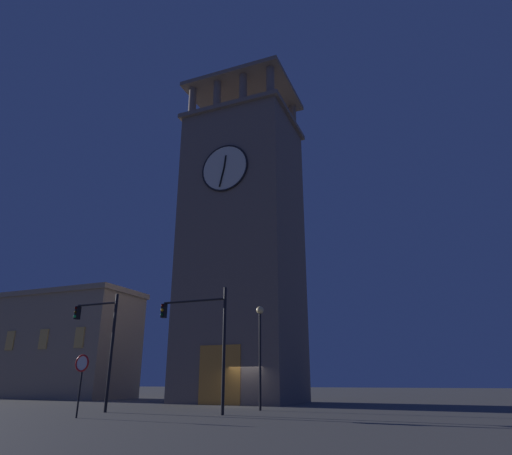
{
  "coord_description": "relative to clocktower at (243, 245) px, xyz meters",
  "views": [
    {
      "loc": [
        -12.72,
        28.94,
        1.52
      ],
      "look_at": [
        0.78,
        -3.84,
        13.95
      ],
      "focal_mm": 30.93,
      "sensor_mm": 36.0,
      "label": 1
    }
  ],
  "objects": [
    {
      "name": "street_lamp",
      "position": [
        -4.86,
        8.2,
        -8.58
      ],
      "size": [
        0.44,
        0.44,
        5.79
      ],
      "color": "black",
      "rests_on": "ground_plane"
    },
    {
      "name": "traffic_signal_mid",
      "position": [
        -3.31,
        12.21,
        -8.49
      ],
      "size": [
        3.91,
        0.41,
        6.2
      ],
      "color": "black",
      "rests_on": "ground_plane"
    },
    {
      "name": "no_horn_sign",
      "position": [
        0.7,
        16.28,
        -10.43
      ],
      "size": [
        0.78,
        0.14,
        2.72
      ],
      "color": "black",
      "rests_on": "ground_plane"
    },
    {
      "name": "clocktower",
      "position": [
        0.0,
        0.0,
        0.0
      ],
      "size": [
        9.47,
        8.06,
        30.04
      ],
      "color": "#75665B",
      "rests_on": "ground_plane"
    },
    {
      "name": "adjacent_wing_building",
      "position": [
        21.51,
        -1.66,
        -7.51
      ],
      "size": [
        17.45,
        6.81,
        10.04
      ],
      "color": "gray",
      "rests_on": "ground_plane"
    },
    {
      "name": "ground_plane",
      "position": [
        -2.0,
        3.82,
        -12.55
      ],
      "size": [
        200.0,
        200.0,
        0.0
      ],
      "primitive_type": "plane",
      "color": "#56544F"
    },
    {
      "name": "traffic_signal_near",
      "position": [
        2.96,
        12.72,
        -8.51
      ],
      "size": [
        2.95,
        0.41,
        6.24
      ],
      "color": "black",
      "rests_on": "ground_plane"
    }
  ]
}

